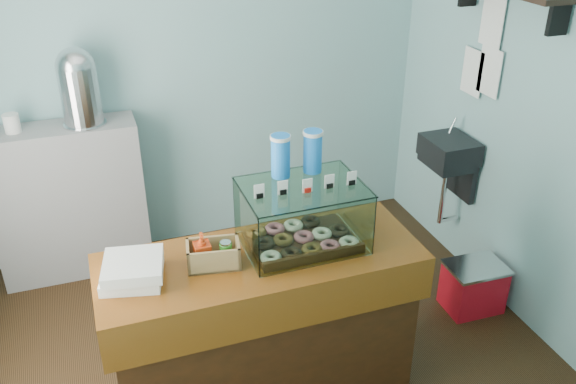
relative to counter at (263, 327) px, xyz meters
name	(u,v)px	position (x,y,z in m)	size (l,w,h in m)	color
ground	(252,360)	(0.00, 0.25, -0.46)	(3.50, 3.50, 0.00)	black
room_shell	(246,81)	(0.03, 0.26, 1.25)	(3.54, 3.04, 2.82)	#86C2C3
counter	(263,327)	(0.00, 0.00, 0.00)	(1.60, 0.60, 0.90)	#3F1D0C
back_shelf	(70,202)	(-0.90, 1.57, 0.09)	(1.00, 0.32, 1.10)	gray
display_case	(300,211)	(0.23, 0.08, 0.62)	(0.60, 0.44, 0.54)	#351D10
condiment_crate	(212,254)	(-0.24, 0.01, 0.51)	(0.27, 0.19, 0.18)	tan
pastry_boxes	(133,270)	(-0.61, 0.01, 0.50)	(0.32, 0.33, 0.11)	white
coffee_urn	(79,85)	(-0.71, 1.56, 0.91)	(0.28, 0.28, 0.51)	silver
red_cooler	(473,287)	(1.51, 0.25, -0.29)	(0.38, 0.29, 0.33)	red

